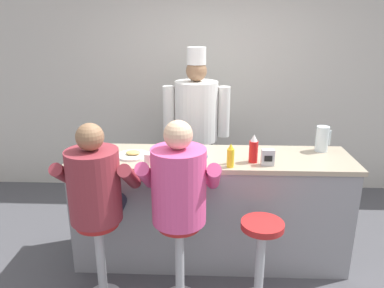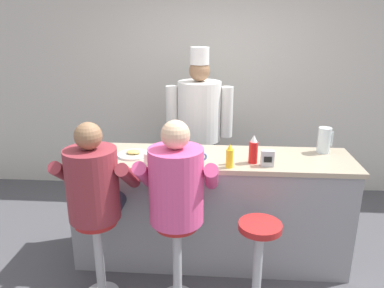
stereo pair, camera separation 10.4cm
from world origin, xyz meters
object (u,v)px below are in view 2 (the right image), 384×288
(diner_seated_maroon, at_px, (95,189))
(cook_in_whites_near, at_px, (199,125))
(hot_sauce_bottle_orange, at_px, (229,157))
(ketchup_bottle_red, at_px, (253,150))
(breakfast_plate, at_px, (134,154))
(water_pitcher_clear, at_px, (324,140))
(coffee_mug_white, at_px, (150,158))
(empty_stool_round, at_px, (259,251))
(coffee_mug_blue, at_px, (196,157))
(napkin_dispenser_chrome, at_px, (267,158))
(cereal_bowl, at_px, (104,155))
(diner_seated_pink, at_px, (177,190))
(mustard_bottle_yellow, at_px, (230,157))

(diner_seated_maroon, relative_size, cook_in_whites_near, 0.78)
(hot_sauce_bottle_orange, relative_size, diner_seated_maroon, 0.09)
(ketchup_bottle_red, distance_m, breakfast_plate, 1.03)
(hot_sauce_bottle_orange, relative_size, water_pitcher_clear, 0.57)
(water_pitcher_clear, distance_m, breakfast_plate, 1.69)
(coffee_mug_white, relative_size, cook_in_whites_near, 0.08)
(diner_seated_maroon, bearing_deg, coffee_mug_white, 44.80)
(breakfast_plate, distance_m, empty_stool_round, 1.32)
(coffee_mug_blue, distance_m, napkin_dispenser_chrome, 0.58)
(breakfast_plate, height_order, diner_seated_maroon, diner_seated_maroon)
(coffee_mug_blue, bearing_deg, cereal_bowl, 176.90)
(empty_stool_round, bearing_deg, breakfast_plate, 151.86)
(hot_sauce_bottle_orange, xyz_separation_m, cereal_bowl, (-1.07, 0.05, -0.03))
(hot_sauce_bottle_orange, height_order, diner_seated_maroon, diner_seated_maroon)
(cook_in_whites_near, bearing_deg, cereal_bowl, -125.74)
(coffee_mug_blue, relative_size, cook_in_whites_near, 0.08)
(cereal_bowl, height_order, cook_in_whites_near, cook_in_whites_near)
(coffee_mug_blue, xyz_separation_m, diner_seated_pink, (-0.11, -0.40, -0.11))
(breakfast_plate, bearing_deg, hot_sauce_bottle_orange, -9.67)
(coffee_mug_white, bearing_deg, diner_seated_maroon, -135.20)
(coffee_mug_white, xyz_separation_m, coffee_mug_blue, (0.38, 0.05, 0.00))
(mustard_bottle_yellow, relative_size, diner_seated_pink, 0.13)
(cereal_bowl, relative_size, napkin_dispenser_chrome, 1.26)
(ketchup_bottle_red, distance_m, coffee_mug_blue, 0.48)
(ketchup_bottle_red, bearing_deg, mustard_bottle_yellow, -148.95)
(coffee_mug_white, bearing_deg, napkin_dispenser_chrome, 1.00)
(diner_seated_maroon, bearing_deg, water_pitcher_clear, 21.88)
(coffee_mug_white, distance_m, empty_stool_round, 1.13)
(ketchup_bottle_red, bearing_deg, water_pitcher_clear, 25.36)
(hot_sauce_bottle_orange, height_order, coffee_mug_blue, hot_sauce_bottle_orange)
(hot_sauce_bottle_orange, distance_m, diner_seated_pink, 0.57)
(mustard_bottle_yellow, height_order, hot_sauce_bottle_orange, mustard_bottle_yellow)
(ketchup_bottle_red, relative_size, empty_stool_round, 0.34)
(breakfast_plate, relative_size, diner_seated_pink, 0.19)
(mustard_bottle_yellow, bearing_deg, napkin_dispenser_chrome, 9.88)
(napkin_dispenser_chrome, bearing_deg, water_pitcher_clear, 34.62)
(mustard_bottle_yellow, distance_m, coffee_mug_white, 0.65)
(mustard_bottle_yellow, distance_m, empty_stool_round, 0.76)
(ketchup_bottle_red, height_order, diner_seated_pink, diner_seated_pink)
(water_pitcher_clear, xyz_separation_m, breakfast_plate, (-1.67, -0.21, -0.10))
(mustard_bottle_yellow, xyz_separation_m, hot_sauce_bottle_orange, (0.00, 0.07, -0.03))
(breakfast_plate, xyz_separation_m, napkin_dispenser_chrome, (1.14, -0.16, 0.05))
(ketchup_bottle_red, xyz_separation_m, coffee_mug_blue, (-0.47, -0.03, -0.06))
(hot_sauce_bottle_orange, distance_m, coffee_mug_blue, 0.28)
(cook_in_whites_near, bearing_deg, coffee_mug_white, -106.72)
(cereal_bowl, relative_size, cook_in_whites_near, 0.09)
(water_pitcher_clear, relative_size, diner_seated_maroon, 0.16)
(diner_seated_pink, bearing_deg, empty_stool_round, -3.16)
(cereal_bowl, xyz_separation_m, cook_in_whites_near, (0.76, 1.05, -0.01))
(mustard_bottle_yellow, height_order, diner_seated_maroon, diner_seated_maroon)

